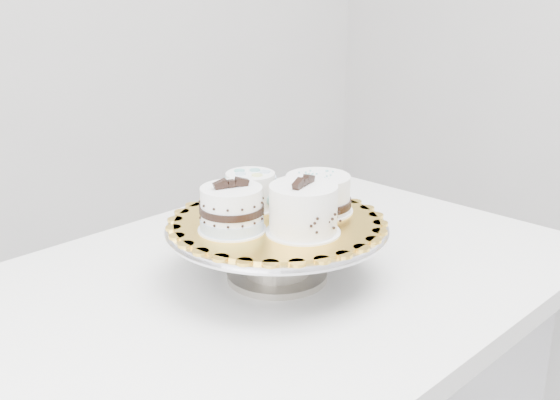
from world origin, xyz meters
TOP-DOWN VIEW (x-y plane):
  - table at (0.11, 0.08)m, footprint 1.33×1.01m
  - cake_stand at (0.14, 0.07)m, footprint 0.39×0.39m
  - cake_board at (0.14, 0.07)m, footprint 0.38×0.38m
  - cake_swirl at (0.14, -0.00)m, footprint 0.15×0.15m
  - cake_banded at (0.05, 0.07)m, footprint 0.12×0.12m
  - cake_dots at (0.14, 0.15)m, footprint 0.11×0.11m
  - cake_ribbon at (0.23, 0.07)m, footprint 0.15×0.15m

SIDE VIEW (x-z plane):
  - table at x=0.11m, z-range 0.30..1.05m
  - cake_stand at x=0.14m, z-range 0.77..0.87m
  - cake_board at x=0.14m, z-range 0.85..0.86m
  - cake_ribbon at x=0.23m, z-range 0.86..0.92m
  - cake_dots at x=0.14m, z-range 0.86..0.93m
  - cake_banded at x=0.05m, z-range 0.85..0.94m
  - cake_swirl at x=0.14m, z-range 0.85..0.95m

